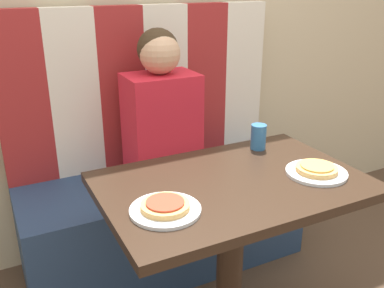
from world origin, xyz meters
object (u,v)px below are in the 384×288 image
at_px(person, 161,109).
at_px(plate_right, 316,173).
at_px(drinking_cup, 258,137).
at_px(pizza_right, 317,168).
at_px(plate_left, 165,210).
at_px(pizza_left, 165,205).

xyz_separation_m(person, plate_right, (0.30, -0.73, -0.08)).
xyz_separation_m(person, drinking_cup, (0.25, -0.43, -0.04)).
relative_size(pizza_right, drinking_cup, 1.45).
xyz_separation_m(plate_left, plate_right, (0.59, 0.00, 0.00)).
bearing_deg(drinking_cup, pizza_right, -81.19).
xyz_separation_m(person, pizza_right, (0.30, -0.73, -0.07)).
bearing_deg(plate_left, pizza_right, -0.00).
distance_m(plate_left, pizza_left, 0.02).
bearing_deg(drinking_cup, plate_right, -81.19).
relative_size(plate_right, pizza_right, 1.46).
distance_m(pizza_right, drinking_cup, 0.30).
distance_m(person, plate_right, 0.79).
bearing_deg(plate_right, plate_left, 180.00).
bearing_deg(person, drinking_cup, -59.90).
bearing_deg(plate_right, pizza_right, -90.00).
distance_m(person, pizza_right, 0.79).
relative_size(plate_right, pizza_left, 1.46).
relative_size(pizza_left, pizza_right, 1.00).
height_order(plate_left, pizza_right, pizza_right).
bearing_deg(plate_left, plate_right, 0.00).
bearing_deg(pizza_right, plate_right, 90.00).
bearing_deg(plate_right, drinking_cup, 98.81).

